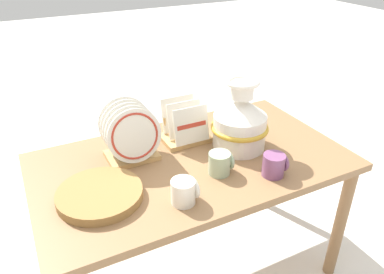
% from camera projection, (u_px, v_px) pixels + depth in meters
% --- Properties ---
extents(ground_plane, '(14.00, 14.00, 0.00)m').
position_uv_depth(ground_plane, '(192.00, 268.00, 1.96)').
color(ground_plane, silver).
extents(display_table, '(1.35, 0.77, 0.68)m').
position_uv_depth(display_table, '(192.00, 174.00, 1.67)').
color(display_table, olive).
rests_on(display_table, ground_plane).
extents(ceramic_vase, '(0.26, 0.26, 0.33)m').
position_uv_depth(ceramic_vase, '(239.00, 121.00, 1.67)').
color(ceramic_vase, white).
rests_on(ceramic_vase, display_table).
extents(dish_rack_round_plates, '(0.23, 0.19, 0.25)m').
position_uv_depth(dish_rack_round_plates, '(131.00, 137.00, 1.58)').
color(dish_rack_round_plates, tan).
rests_on(dish_rack_round_plates, display_table).
extents(dish_rack_square_plates, '(0.21, 0.18, 0.19)m').
position_uv_depth(dish_rack_square_plates, '(185.00, 130.00, 1.75)').
color(dish_rack_square_plates, tan).
rests_on(dish_rack_square_plates, display_table).
extents(wicker_charger_stack, '(0.32, 0.32, 0.04)m').
position_uv_depth(wicker_charger_stack, '(100.00, 194.00, 1.38)').
color(wicker_charger_stack, olive).
rests_on(wicker_charger_stack, display_table).
extents(mug_cream_glaze, '(0.10, 0.09, 0.09)m').
position_uv_depth(mug_cream_glaze, '(184.00, 191.00, 1.35)').
color(mug_cream_glaze, silver).
rests_on(mug_cream_glaze, display_table).
extents(mug_plum_glaze, '(0.10, 0.09, 0.09)m').
position_uv_depth(mug_plum_glaze, '(274.00, 165.00, 1.51)').
color(mug_plum_glaze, '#7A4770').
rests_on(mug_plum_glaze, display_table).
extents(mug_sage_glaze, '(0.10, 0.09, 0.09)m').
position_uv_depth(mug_sage_glaze, '(220.00, 163.00, 1.52)').
color(mug_sage_glaze, '#9EB28E').
rests_on(mug_sage_glaze, display_table).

